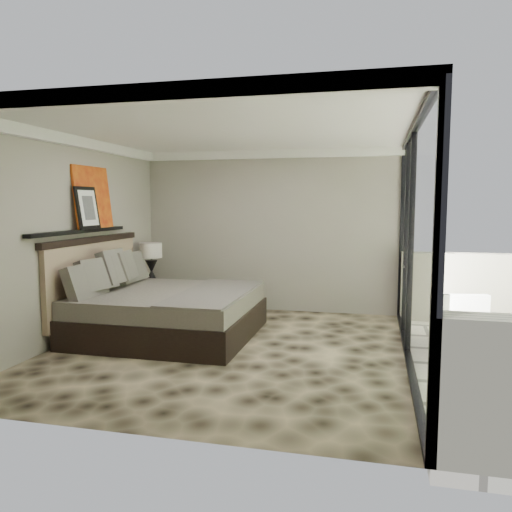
% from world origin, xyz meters
% --- Properties ---
extents(floor, '(5.00, 5.00, 0.00)m').
position_xyz_m(floor, '(0.00, 0.00, 0.00)').
color(floor, black).
rests_on(floor, ground).
extents(ceiling, '(4.50, 5.00, 0.02)m').
position_xyz_m(ceiling, '(0.00, 0.00, 2.79)').
color(ceiling, silver).
rests_on(ceiling, back_wall).
extents(back_wall, '(4.50, 0.02, 2.80)m').
position_xyz_m(back_wall, '(0.00, 2.49, 1.40)').
color(back_wall, gray).
rests_on(back_wall, floor).
extents(left_wall, '(0.02, 5.00, 2.80)m').
position_xyz_m(left_wall, '(-2.24, 0.00, 1.40)').
color(left_wall, gray).
rests_on(left_wall, floor).
extents(glass_wall, '(0.08, 5.00, 2.80)m').
position_xyz_m(glass_wall, '(2.25, 0.00, 1.40)').
color(glass_wall, white).
rests_on(glass_wall, floor).
extents(picture_ledge, '(0.12, 2.20, 0.05)m').
position_xyz_m(picture_ledge, '(-2.18, 0.10, 1.50)').
color(picture_ledge, black).
rests_on(picture_ledge, left_wall).
extents(bed, '(2.41, 2.32, 1.33)m').
position_xyz_m(bed, '(-1.12, 0.44, 0.39)').
color(bed, black).
rests_on(bed, floor).
extents(nightstand, '(0.63, 0.63, 0.48)m').
position_xyz_m(nightstand, '(-1.97, 1.85, 0.24)').
color(nightstand, black).
rests_on(nightstand, floor).
extents(table_lamp, '(0.38, 0.38, 0.69)m').
position_xyz_m(table_lamp, '(-1.96, 1.87, 0.96)').
color(table_lamp, black).
rests_on(table_lamp, nightstand).
extents(abstract_canvas, '(0.13, 0.90, 0.90)m').
position_xyz_m(abstract_canvas, '(-2.19, 0.47, 1.97)').
color(abstract_canvas, '#B1570F').
rests_on(abstract_canvas, picture_ledge).
extents(framed_print, '(0.11, 0.50, 0.60)m').
position_xyz_m(framed_print, '(-2.14, 0.23, 1.82)').
color(framed_print, black).
rests_on(framed_print, picture_ledge).
extents(lounger, '(1.07, 1.71, 0.62)m').
position_xyz_m(lounger, '(3.12, 0.56, 0.19)').
color(lounger, silver).
rests_on(lounger, terrace_slab).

